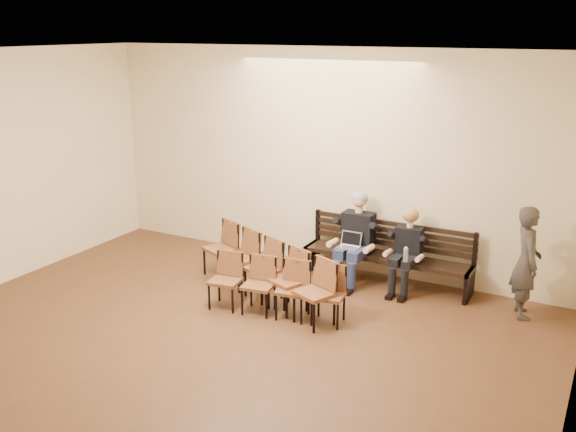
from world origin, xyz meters
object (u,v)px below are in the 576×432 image
object	(u,v)px
water_bottle	(405,262)
chair_row_front	(263,269)
seated_man	(356,237)
laptop	(348,250)
bag	(306,260)
chair_row_back	(275,288)
bench	(386,270)
passerby	(527,254)
seated_woman	(406,255)

from	to	relation	value
water_bottle	chair_row_front	xyz separation A→B (m)	(-1.81, -0.93, -0.13)
seated_man	chair_row_front	distance (m)	1.56
laptop	bag	distance (m)	1.06
seated_man	chair_row_back	bearing A→B (deg)	-106.17
water_bottle	bench	bearing A→B (deg)	135.44
bench	passerby	bearing A→B (deg)	-5.35
seated_man	seated_woman	bearing A→B (deg)	0.00
bag	chair_row_front	distance (m)	1.40
bench	chair_row_back	size ratio (longest dim) A/B	1.37
bench	seated_woman	distance (m)	0.49
water_bottle	bag	size ratio (longest dim) A/B	0.62
water_bottle	chair_row_back	bearing A→B (deg)	-135.39
bag	passerby	world-z (taller)	passerby
passerby	chair_row_front	distance (m)	3.62
laptop	water_bottle	bearing A→B (deg)	2.92
chair_row_back	bench	bearing A→B (deg)	53.50
seated_man	seated_woman	world-z (taller)	seated_man
passerby	chair_row_back	world-z (taller)	passerby
laptop	chair_row_back	world-z (taller)	chair_row_back
passerby	chair_row_front	size ratio (longest dim) A/B	0.66
seated_woman	water_bottle	size ratio (longest dim) A/B	4.97
laptop	water_bottle	xyz separation A→B (m)	(0.92, -0.06, -0.00)
seated_woman	bag	world-z (taller)	seated_woman
chair_row_back	water_bottle	bearing A→B (deg)	36.14
bench	seated_man	xyz separation A→B (m)	(-0.46, -0.12, 0.48)
bench	laptop	distance (m)	0.70
seated_woman	bag	size ratio (longest dim) A/B	3.07
laptop	bench	bearing A→B (deg)	42.83
bench	chair_row_back	distance (m)	2.01
bag	seated_woman	bearing A→B (deg)	-4.66
bench	water_bottle	xyz separation A→B (m)	(0.43, -0.42, 0.34)
water_bottle	passerby	size ratio (longest dim) A/B	0.13
laptop	chair_row_back	bearing A→B (deg)	-101.02
bag	seated_man	bearing A→B (deg)	-8.71
passerby	chair_row_back	size ratio (longest dim) A/B	0.94
bag	passerby	size ratio (longest dim) A/B	0.21
water_bottle	bag	world-z (taller)	water_bottle
laptop	passerby	size ratio (longest dim) A/B	0.18
bag	chair_row_back	bearing A→B (deg)	-76.25
passerby	seated_man	bearing A→B (deg)	66.52
seated_man	passerby	xyz separation A→B (m)	(2.48, -0.07, 0.18)
bench	bag	world-z (taller)	bench
laptop	water_bottle	size ratio (longest dim) A/B	1.42
chair_row_front	bag	bearing A→B (deg)	112.48
bench	chair_row_front	bearing A→B (deg)	-135.75
seated_man	passerby	distance (m)	2.49
laptop	chair_row_front	size ratio (longest dim) A/B	0.12
bench	water_bottle	distance (m)	0.69
laptop	passerby	distance (m)	2.54
bench	chair_row_front	world-z (taller)	chair_row_front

